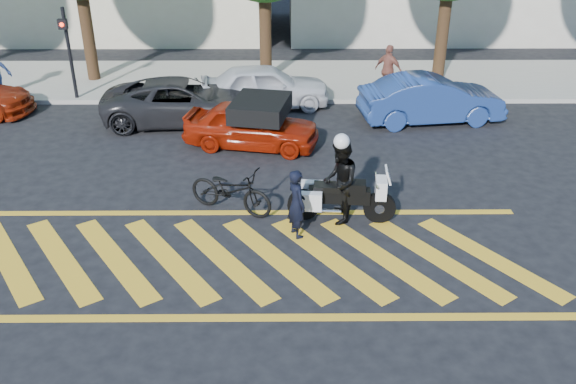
{
  "coord_description": "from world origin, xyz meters",
  "views": [
    {
      "loc": [
        0.68,
        -10.46,
        6.98
      ],
      "look_at": [
        0.75,
        0.92,
        1.05
      ],
      "focal_mm": 38.0,
      "sensor_mm": 36.0,
      "label": 1
    }
  ],
  "objects_px": {
    "parked_right": "(431,99)",
    "officer_moto": "(340,182)",
    "officer_bike": "(297,204)",
    "parked_mid_right": "(265,86)",
    "bicycle": "(231,190)",
    "police_motorcycle": "(340,197)",
    "parked_mid_left": "(183,101)",
    "red_convertible": "(252,125)"
  },
  "relations": [
    {
      "from": "officer_bike",
      "to": "parked_right",
      "type": "xyz_separation_m",
      "value": [
        4.36,
        6.89,
        -0.04
      ]
    },
    {
      "from": "police_motorcycle",
      "to": "red_convertible",
      "type": "relative_size",
      "value": 0.63
    },
    {
      "from": "officer_bike",
      "to": "parked_mid_right",
      "type": "distance_m",
      "value": 8.34
    },
    {
      "from": "parked_mid_right",
      "to": "parked_right",
      "type": "xyz_separation_m",
      "value": [
        5.27,
        -1.4,
        0.0
      ]
    },
    {
      "from": "officer_bike",
      "to": "police_motorcycle",
      "type": "bearing_deg",
      "value": -81.75
    },
    {
      "from": "police_motorcycle",
      "to": "parked_mid_right",
      "type": "relative_size",
      "value": 0.57
    },
    {
      "from": "officer_moto",
      "to": "bicycle",
      "type": "bearing_deg",
      "value": -95.02
    },
    {
      "from": "bicycle",
      "to": "police_motorcycle",
      "type": "distance_m",
      "value": 2.52
    },
    {
      "from": "red_convertible",
      "to": "police_motorcycle",
      "type": "bearing_deg",
      "value": -141.52
    },
    {
      "from": "red_convertible",
      "to": "officer_moto",
      "type": "bearing_deg",
      "value": -141.72
    },
    {
      "from": "bicycle",
      "to": "parked_mid_right",
      "type": "distance_m",
      "value": 7.24
    },
    {
      "from": "parked_mid_left",
      "to": "parked_right",
      "type": "xyz_separation_m",
      "value": [
        7.8,
        0.0,
        0.05
      ]
    },
    {
      "from": "bicycle",
      "to": "parked_mid_left",
      "type": "xyz_separation_m",
      "value": [
        -1.94,
        5.81,
        0.14
      ]
    },
    {
      "from": "police_motorcycle",
      "to": "red_convertible",
      "type": "bearing_deg",
      "value": 122.13
    },
    {
      "from": "officer_moto",
      "to": "parked_right",
      "type": "xyz_separation_m",
      "value": [
        3.4,
        6.25,
        -0.24
      ]
    },
    {
      "from": "bicycle",
      "to": "parked_right",
      "type": "xyz_separation_m",
      "value": [
        5.86,
        5.81,
        0.19
      ]
    },
    {
      "from": "officer_bike",
      "to": "bicycle",
      "type": "height_order",
      "value": "officer_bike"
    },
    {
      "from": "bicycle",
      "to": "parked_mid_left",
      "type": "distance_m",
      "value": 6.13
    },
    {
      "from": "officer_moto",
      "to": "parked_mid_right",
      "type": "relative_size",
      "value": 0.45
    },
    {
      "from": "police_motorcycle",
      "to": "parked_mid_right",
      "type": "xyz_separation_m",
      "value": [
        -1.89,
        7.64,
        0.15
      ]
    },
    {
      "from": "officer_moto",
      "to": "parked_right",
      "type": "distance_m",
      "value": 7.12
    },
    {
      "from": "officer_bike",
      "to": "red_convertible",
      "type": "bearing_deg",
      "value": -11.4
    },
    {
      "from": "police_motorcycle",
      "to": "parked_mid_left",
      "type": "relative_size",
      "value": 0.49
    },
    {
      "from": "officer_moto",
      "to": "parked_mid_left",
      "type": "bearing_deg",
      "value": -139.74
    },
    {
      "from": "officer_moto",
      "to": "parked_mid_right",
      "type": "height_order",
      "value": "officer_moto"
    },
    {
      "from": "officer_bike",
      "to": "bicycle",
      "type": "relative_size",
      "value": 0.74
    },
    {
      "from": "police_motorcycle",
      "to": "officer_moto",
      "type": "relative_size",
      "value": 1.25
    },
    {
      "from": "officer_bike",
      "to": "officer_moto",
      "type": "height_order",
      "value": "officer_moto"
    },
    {
      "from": "police_motorcycle",
      "to": "officer_moto",
      "type": "height_order",
      "value": "officer_moto"
    },
    {
      "from": "police_motorcycle",
      "to": "officer_moto",
      "type": "distance_m",
      "value": 0.39
    },
    {
      "from": "officer_moto",
      "to": "parked_mid_right",
      "type": "bearing_deg",
      "value": -161.17
    },
    {
      "from": "parked_right",
      "to": "officer_moto",
      "type": "bearing_deg",
      "value": 143.75
    },
    {
      "from": "officer_moto",
      "to": "parked_mid_left",
      "type": "height_order",
      "value": "officer_moto"
    },
    {
      "from": "bicycle",
      "to": "officer_moto",
      "type": "distance_m",
      "value": 2.54
    },
    {
      "from": "bicycle",
      "to": "police_motorcycle",
      "type": "height_order",
      "value": "bicycle"
    },
    {
      "from": "officer_bike",
      "to": "officer_moto",
      "type": "bearing_deg",
      "value": -81.45
    },
    {
      "from": "officer_moto",
      "to": "parked_right",
      "type": "height_order",
      "value": "officer_moto"
    },
    {
      "from": "officer_moto",
      "to": "officer_bike",
      "type": "bearing_deg",
      "value": -51.32
    },
    {
      "from": "red_convertible",
      "to": "parked_right",
      "type": "distance_m",
      "value": 5.9
    },
    {
      "from": "officer_bike",
      "to": "bicycle",
      "type": "bearing_deg",
      "value": 29.05
    },
    {
      "from": "officer_moto",
      "to": "parked_mid_left",
      "type": "distance_m",
      "value": 7.65
    },
    {
      "from": "officer_bike",
      "to": "parked_mid_left",
      "type": "relative_size",
      "value": 0.31
    }
  ]
}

